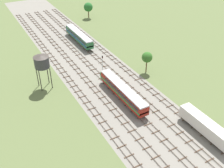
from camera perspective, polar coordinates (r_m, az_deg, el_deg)
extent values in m
plane|color=#5B6B3D|center=(87.63, -5.07, 4.13)|extent=(480.00, 480.00, 0.00)
cube|color=gray|center=(87.63, -5.07, 4.13)|extent=(22.33, 176.00, 0.01)
cube|color=#47382D|center=(85.42, -11.38, 2.90)|extent=(0.07, 126.00, 0.15)
cube|color=#47382D|center=(85.78, -10.49, 3.15)|extent=(0.07, 126.00, 0.15)
cube|color=brown|center=(54.98, 5.50, -17.34)|extent=(2.40, 0.22, 0.14)
cube|color=brown|center=(56.56, 3.74, -15.33)|extent=(2.40, 0.22, 0.14)
cube|color=brown|center=(58.25, 2.12, -13.42)|extent=(2.40, 0.22, 0.14)
cube|color=brown|center=(60.05, 0.62, -11.62)|extent=(2.40, 0.22, 0.14)
cube|color=brown|center=(61.93, -0.78, -9.91)|extent=(2.40, 0.22, 0.14)
cube|color=brown|center=(63.91, -2.08, -8.30)|extent=(2.40, 0.22, 0.14)
cube|color=brown|center=(65.96, -3.29, -6.78)|extent=(2.40, 0.22, 0.14)
cube|color=brown|center=(68.08, -4.42, -5.36)|extent=(2.40, 0.22, 0.14)
cube|color=brown|center=(70.26, -5.48, -4.02)|extent=(2.40, 0.22, 0.14)
cube|color=brown|center=(72.50, -6.47, -2.76)|extent=(2.40, 0.22, 0.14)
cube|color=brown|center=(74.80, -7.39, -1.58)|extent=(2.40, 0.22, 0.14)
cube|color=brown|center=(77.14, -8.26, -0.46)|extent=(2.40, 0.22, 0.14)
cube|color=brown|center=(79.53, -9.08, 0.58)|extent=(2.40, 0.22, 0.14)
cube|color=brown|center=(81.96, -9.85, 1.57)|extent=(2.40, 0.22, 0.14)
cube|color=brown|center=(84.43, -10.58, 2.50)|extent=(2.40, 0.22, 0.14)
cube|color=brown|center=(86.92, -11.26, 3.37)|extent=(2.40, 0.22, 0.14)
cube|color=brown|center=(89.45, -11.91, 4.20)|extent=(2.40, 0.22, 0.14)
cube|color=brown|center=(92.01, -12.52, 4.97)|extent=(2.40, 0.22, 0.14)
cube|color=brown|center=(94.60, -13.10, 5.71)|extent=(2.40, 0.22, 0.14)
cube|color=brown|center=(97.20, -13.66, 6.41)|extent=(2.40, 0.22, 0.14)
cube|color=brown|center=(99.83, -14.18, 7.06)|extent=(2.40, 0.22, 0.14)
cube|color=brown|center=(102.48, -14.68, 7.69)|extent=(2.40, 0.22, 0.14)
cube|color=brown|center=(105.15, -15.15, 8.28)|extent=(2.40, 0.22, 0.14)
cube|color=brown|center=(107.84, -15.60, 8.84)|extent=(2.40, 0.22, 0.14)
cube|color=brown|center=(110.54, -16.04, 9.38)|extent=(2.40, 0.22, 0.14)
cube|color=brown|center=(113.26, -16.45, 9.89)|extent=(2.40, 0.22, 0.14)
cube|color=brown|center=(115.99, -16.84, 10.37)|extent=(2.40, 0.22, 0.14)
cube|color=brown|center=(118.74, -17.22, 10.83)|extent=(2.40, 0.22, 0.14)
cube|color=brown|center=(121.49, -17.58, 11.27)|extent=(2.40, 0.22, 0.14)
cube|color=brown|center=(124.26, -17.93, 11.69)|extent=(2.40, 0.22, 0.14)
cube|color=brown|center=(127.04, -18.26, 12.09)|extent=(2.40, 0.22, 0.14)
cube|color=brown|center=(129.83, -18.58, 12.48)|extent=(2.40, 0.22, 0.14)
cube|color=brown|center=(132.62, -18.88, 12.84)|extent=(2.40, 0.22, 0.14)
cube|color=brown|center=(135.43, -19.18, 13.19)|extent=(2.40, 0.22, 0.14)
cube|color=brown|center=(138.24, -19.46, 13.53)|extent=(2.40, 0.22, 0.14)
cube|color=brown|center=(141.07, -19.73, 13.85)|extent=(2.40, 0.22, 0.14)
cube|color=#47382D|center=(86.64, -8.54, 3.67)|extent=(0.07, 126.00, 0.15)
cube|color=#47382D|center=(87.07, -7.67, 3.91)|extent=(0.07, 126.00, 0.15)
cube|color=brown|center=(55.51, 11.42, -17.40)|extent=(2.40, 0.22, 0.14)
cube|color=brown|center=(56.92, 9.47, -15.45)|extent=(2.40, 0.22, 0.14)
cube|color=brown|center=(58.45, 7.65, -13.59)|extent=(2.40, 0.22, 0.14)
cube|color=brown|center=(60.08, 5.95, -11.81)|extent=(2.40, 0.22, 0.14)
cube|color=brown|center=(61.82, 4.36, -10.12)|extent=(2.40, 0.22, 0.14)
cube|color=brown|center=(63.66, 2.88, -8.52)|extent=(2.40, 0.22, 0.14)
cube|color=brown|center=(65.58, 1.50, -7.01)|extent=(2.40, 0.22, 0.14)
cube|color=brown|center=(67.58, 0.20, -5.58)|extent=(2.40, 0.22, 0.14)
cube|color=brown|center=(69.65, -1.01, -4.23)|extent=(2.40, 0.22, 0.14)
cube|color=brown|center=(71.79, -2.15, -2.95)|extent=(2.40, 0.22, 0.14)
cube|color=brown|center=(73.98, -3.22, -1.75)|extent=(2.40, 0.22, 0.14)
cube|color=brown|center=(76.23, -4.23, -0.63)|extent=(2.40, 0.22, 0.14)
cube|color=brown|center=(78.54, -5.18, 0.44)|extent=(2.40, 0.22, 0.14)
cube|color=brown|center=(80.88, -6.07, 1.44)|extent=(2.40, 0.22, 0.14)
cube|color=brown|center=(83.27, -6.92, 2.39)|extent=(2.40, 0.22, 0.14)
cube|color=brown|center=(85.70, -7.71, 3.28)|extent=(2.40, 0.22, 0.14)
cube|color=brown|center=(88.16, -8.47, 4.12)|extent=(2.40, 0.22, 0.14)
cube|color=brown|center=(90.66, -9.18, 4.92)|extent=(2.40, 0.22, 0.14)
cube|color=brown|center=(93.18, -9.86, 5.67)|extent=(2.40, 0.22, 0.14)
cube|color=brown|center=(95.73, -10.50, 6.38)|extent=(2.40, 0.22, 0.14)
cube|color=brown|center=(98.31, -11.11, 7.05)|extent=(2.40, 0.22, 0.14)
cube|color=brown|center=(100.91, -11.69, 7.69)|extent=(2.40, 0.22, 0.14)
cube|color=brown|center=(103.54, -12.25, 8.29)|extent=(2.40, 0.22, 0.14)
cube|color=brown|center=(106.18, -12.78, 8.87)|extent=(2.40, 0.22, 0.14)
cube|color=brown|center=(108.84, -13.28, 9.41)|extent=(2.40, 0.22, 0.14)
cube|color=brown|center=(111.52, -13.76, 9.93)|extent=(2.40, 0.22, 0.14)
cube|color=brown|center=(114.21, -14.22, 10.43)|extent=(2.40, 0.22, 0.14)
cube|color=brown|center=(116.92, -14.66, 10.90)|extent=(2.40, 0.22, 0.14)
cube|color=brown|center=(119.64, -15.08, 11.35)|extent=(2.40, 0.22, 0.14)
cube|color=brown|center=(122.38, -15.49, 11.77)|extent=(2.40, 0.22, 0.14)
cube|color=brown|center=(125.13, -15.87, 12.18)|extent=(2.40, 0.22, 0.14)
cube|color=brown|center=(127.89, -16.25, 12.57)|extent=(2.40, 0.22, 0.14)
cube|color=brown|center=(130.66, -16.60, 12.95)|extent=(2.40, 0.22, 0.14)
cube|color=brown|center=(133.44, -16.95, 13.30)|extent=(2.40, 0.22, 0.14)
cube|color=brown|center=(136.23, -17.28, 13.65)|extent=(2.40, 0.22, 0.14)
cube|color=brown|center=(139.03, -17.59, 13.97)|extent=(2.40, 0.22, 0.14)
cube|color=brown|center=(141.83, -17.90, 14.29)|extent=(2.40, 0.22, 0.14)
cube|color=#47382D|center=(88.09, -5.78, 4.41)|extent=(0.07, 126.00, 0.15)
cube|color=#47382D|center=(88.58, -4.93, 4.63)|extent=(0.07, 126.00, 0.15)
cube|color=brown|center=(57.79, 15.07, -15.43)|extent=(2.40, 0.22, 0.14)
cube|color=brown|center=(59.15, 13.10, -13.63)|extent=(2.40, 0.22, 0.14)
cube|color=brown|center=(60.62, 11.24, -11.91)|extent=(2.40, 0.22, 0.14)
cube|color=brown|center=(62.20, 9.49, -10.26)|extent=(2.40, 0.22, 0.14)
cube|color=brown|center=(63.88, 7.85, -8.68)|extent=(2.40, 0.22, 0.14)
cube|color=brown|center=(65.66, 6.31, -7.18)|extent=(2.40, 0.22, 0.14)
cube|color=brown|center=(67.52, 4.87, -5.76)|extent=(2.40, 0.22, 0.14)
cube|color=brown|center=(69.47, 3.51, -4.41)|extent=(2.40, 0.22, 0.14)
cube|color=brown|center=(71.48, 2.22, -3.13)|extent=(2.40, 0.22, 0.14)
cube|color=brown|center=(73.57, 1.02, -1.93)|extent=(2.40, 0.22, 0.14)
cube|color=brown|center=(75.71, -0.12, -0.79)|extent=(2.40, 0.22, 0.14)
cube|color=brown|center=(77.91, -1.19, 0.29)|extent=(2.40, 0.22, 0.14)
cube|color=brown|center=(80.16, -2.21, 1.31)|extent=(2.40, 0.22, 0.14)
cube|color=brown|center=(82.47, -3.17, 2.27)|extent=(2.40, 0.22, 0.14)
cube|color=brown|center=(84.81, -4.08, 3.17)|extent=(2.40, 0.22, 0.14)
cube|color=brown|center=(87.20, -4.94, 4.03)|extent=(2.40, 0.22, 0.14)
cube|color=brown|center=(89.62, -5.75, 4.84)|extent=(2.40, 0.22, 0.14)
cube|color=brown|center=(92.07, -6.53, 5.61)|extent=(2.40, 0.22, 0.14)
cube|color=brown|center=(94.56, -7.26, 6.33)|extent=(2.40, 0.22, 0.14)
cube|color=brown|center=(97.08, -7.96, 7.02)|extent=(2.40, 0.22, 0.14)
cube|color=brown|center=(99.62, -8.63, 7.67)|extent=(2.40, 0.22, 0.14)
cube|color=brown|center=(102.19, -9.26, 8.29)|extent=(2.40, 0.22, 0.14)
cube|color=brown|center=(104.78, -9.87, 8.87)|extent=(2.40, 0.22, 0.14)
cube|color=brown|center=(107.39, -10.44, 9.43)|extent=(2.40, 0.22, 0.14)
cube|color=brown|center=(110.02, -10.99, 9.96)|extent=(2.40, 0.22, 0.14)
cube|color=brown|center=(112.67, -11.52, 10.46)|extent=(2.40, 0.22, 0.14)
cube|color=brown|center=(115.34, -12.03, 10.94)|extent=(2.40, 0.22, 0.14)
cube|color=brown|center=(118.02, -12.51, 11.40)|extent=(2.40, 0.22, 0.14)
cube|color=brown|center=(120.72, -12.97, 11.84)|extent=(2.40, 0.22, 0.14)
cube|color=brown|center=(123.43, -13.42, 12.25)|extent=(2.40, 0.22, 0.14)
cube|color=brown|center=(126.16, -13.84, 12.65)|extent=(2.40, 0.22, 0.14)
cube|color=brown|center=(128.90, -14.25, 13.03)|extent=(2.40, 0.22, 0.14)
cube|color=brown|center=(131.64, -14.65, 13.39)|extent=(2.40, 0.22, 0.14)
cube|color=brown|center=(134.40, -15.03, 13.74)|extent=(2.40, 0.22, 0.14)
cube|color=brown|center=(137.17, -15.39, 14.08)|extent=(2.40, 0.22, 0.14)
cube|color=brown|center=(139.95, -15.74, 14.40)|extent=(2.40, 0.22, 0.14)
cube|color=brown|center=(142.74, -16.08, 14.70)|extent=(2.40, 0.22, 0.14)
cube|color=#47382D|center=(89.74, -3.11, 5.11)|extent=(0.07, 126.00, 0.15)
cube|color=#47382D|center=(90.30, -2.29, 5.33)|extent=(0.07, 126.00, 0.15)
cube|color=brown|center=(59.17, 20.46, -15.27)|extent=(2.40, 0.22, 0.14)
cube|color=brown|center=(60.34, 18.37, -13.56)|extent=(2.40, 0.22, 0.14)
cube|color=brown|center=(61.64, 16.39, -11.91)|extent=(2.40, 0.22, 0.14)
cube|color=brown|center=(63.05, 14.52, -10.31)|extent=(2.40, 0.22, 0.14)
cube|color=brown|center=(64.57, 12.76, -8.77)|extent=(2.40, 0.22, 0.14)
cube|color=brown|center=(66.19, 11.09, -7.30)|extent=(2.40, 0.22, 0.14)
cube|color=brown|center=(67.91, 9.51, -5.90)|extent=(2.40, 0.22, 0.14)
cube|color=brown|center=(69.71, 8.02, -4.57)|extent=(2.40, 0.22, 0.14)
cube|color=brown|center=(71.60, 6.61, -3.30)|extent=(2.40, 0.22, 0.14)
cube|color=brown|center=(73.55, 5.28, -2.09)|extent=(2.40, 0.22, 0.14)
cube|color=brown|center=(75.58, 4.02, -0.95)|extent=(2.40, 0.22, 0.14)
cube|color=brown|center=(77.67, 2.83, 0.14)|extent=(2.40, 0.22, 0.14)
cube|color=brown|center=(79.82, 1.71, 1.16)|extent=(2.40, 0.22, 0.14)
cube|color=brown|center=(82.02, 0.64, 2.13)|extent=(2.40, 0.22, 0.14)
cube|color=brown|center=(84.27, -0.38, 3.05)|extent=(2.40, 0.22, 0.14)
cube|color=brown|center=(86.56, -1.34, 3.92)|extent=(2.40, 0.22, 0.14)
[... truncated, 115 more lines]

